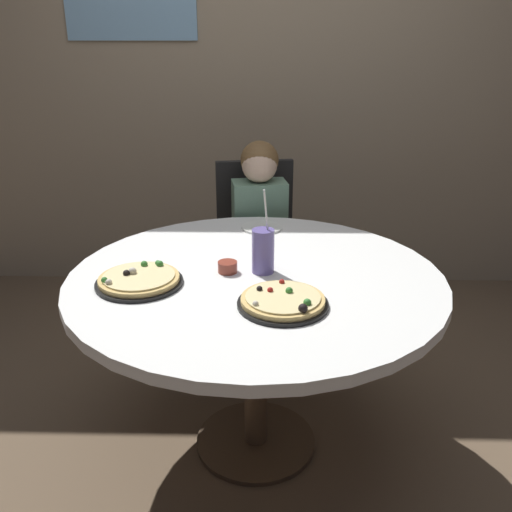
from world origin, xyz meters
The scene contains 10 objects.
ground_plane centered at (0.00, 0.00, 0.00)m, with size 8.00×8.00×0.00m, color brown.
wall_with_window centered at (0.00, 1.69, 1.45)m, with size 5.20×0.14×2.90m.
dining_table centered at (0.00, 0.00, 0.66)m, with size 1.34×1.34×0.75m.
chair_wooden centered at (-0.01, 0.90, 0.53)m, with size 0.46×0.46×0.95m.
diner_child centered at (0.01, 0.72, 0.48)m, with size 0.31×0.43×1.08m.
pizza_veggie centered at (-0.40, -0.09, 0.77)m, with size 0.30×0.30×0.05m.
pizza_cheese centered at (0.09, -0.24, 0.77)m, with size 0.29×0.29×0.05m.
soda_cup centered at (0.03, 0.02, 0.83)m, with size 0.08×0.08×0.31m.
sauce_bowl centered at (-0.10, 0.02, 0.77)m, with size 0.07×0.07×0.04m, color brown.
plate_small centered at (0.02, 0.50, 0.76)m, with size 0.18×0.18×0.01m, color white.
Camera 1 is at (0.04, -1.78, 1.54)m, focal length 38.24 mm.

